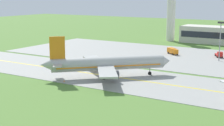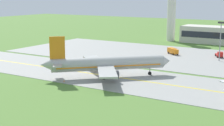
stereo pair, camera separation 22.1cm
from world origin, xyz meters
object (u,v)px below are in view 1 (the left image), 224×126
service_truck_fuel (219,54)px  control_tower (171,7)px  service_truck_baggage (173,51)px  apron_light_mast (220,36)px  airplane_lead (107,64)px

service_truck_fuel → control_tower: control_tower is taller
service_truck_baggage → apron_light_mast: (20.22, -4.59, 7.79)m
airplane_lead → control_tower: (-15.71, 88.03, 13.59)m
control_tower → airplane_lead: bearing=-79.9°
airplane_lead → apron_light_mast: size_ratio=2.15×
service_truck_fuel → control_tower: bearing=134.1°
control_tower → service_truck_baggage: bearing=-66.5°
service_truck_baggage → apron_light_mast: 22.15m
service_truck_fuel → control_tower: size_ratio=0.22×
service_truck_fuel → apron_light_mast: apron_light_mast is taller
airplane_lead → service_truck_baggage: airplane_lead is taller
service_truck_fuel → airplane_lead: bearing=-111.3°
service_truck_baggage → apron_light_mast: bearing=-12.8°
apron_light_mast → service_truck_fuel: bearing=104.0°
airplane_lead → service_truck_fuel: airplane_lead is taller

